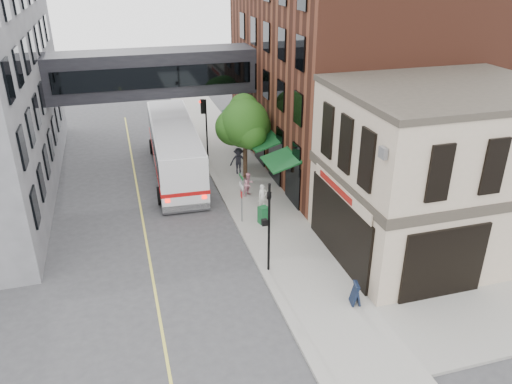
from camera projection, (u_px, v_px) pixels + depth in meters
ground at (273, 298)px, 22.14m from camera, size 120.00×120.00×0.00m
sidewalk_main at (239, 173)px, 34.77m from camera, size 4.00×60.00×0.15m
corner_building at (437, 172)px, 24.33m from camera, size 10.19×8.12×8.45m
brick_building at (345, 64)px, 34.68m from camera, size 13.76×18.00×14.00m
skyway_bridge at (153, 73)px, 34.24m from camera, size 14.00×3.18×3.00m
traffic_signal_near at (268, 217)px, 22.69m from camera, size 0.44×0.22×4.60m
traffic_signal_far at (204, 118)px, 35.54m from camera, size 0.53×0.28×4.50m
street_sign_pole at (242, 193)px, 27.49m from camera, size 0.08×0.75×3.00m
street_tree at (244, 123)px, 32.50m from camera, size 3.80×3.20×5.60m
lane_marking at (141, 212)px, 29.57m from camera, size 0.12×40.00×0.01m
bus at (174, 146)px, 34.17m from camera, size 3.53×13.01×3.47m
pedestrian_a at (263, 197)px, 29.39m from camera, size 0.59×0.42×1.52m
pedestrian_b at (249, 184)px, 31.02m from camera, size 0.92×0.86×1.51m
pedestrian_c at (239, 161)px, 34.12m from camera, size 1.26×0.82×1.85m
newspaper_box at (263, 215)px, 27.87m from camera, size 0.60×0.57×1.00m
sandwich_board at (356, 293)px, 21.36m from camera, size 0.47×0.63×1.02m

